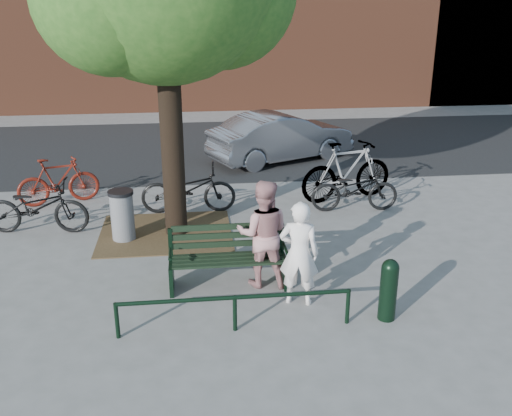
{
  "coord_description": "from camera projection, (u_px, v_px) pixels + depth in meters",
  "views": [
    {
      "loc": [
        -0.49,
        -7.63,
        4.1
      ],
      "look_at": [
        0.54,
        1.0,
        0.87
      ],
      "focal_mm": 40.0,
      "sensor_mm": 36.0,
      "label": 1
    }
  ],
  "objects": [
    {
      "name": "guard_railing",
      "position": [
        235.0,
        303.0,
        7.32
      ],
      "size": [
        3.06,
        0.06,
        0.51
      ],
      "color": "black",
      "rests_on": "ground"
    },
    {
      "name": "person_left",
      "position": [
        299.0,
        253.0,
        7.88
      ],
      "size": [
        0.64,
        0.51,
        1.52
      ],
      "primitive_type": "imported",
      "rotation": [
        0.0,
        0.0,
        2.85
      ],
      "color": "white",
      "rests_on": "ground"
    },
    {
      "name": "bicycle_a",
      "position": [
        37.0,
        207.0,
        10.4
      ],
      "size": [
        1.94,
        0.86,
        0.99
      ],
      "primitive_type": "imported",
      "rotation": [
        0.0,
        0.0,
        1.46
      ],
      "color": "black",
      "rests_on": "ground"
    },
    {
      "name": "bollard",
      "position": [
        389.0,
        287.0,
        7.57
      ],
      "size": [
        0.24,
        0.24,
        0.88
      ],
      "color": "black",
      "rests_on": "ground"
    },
    {
      "name": "dirt_pit",
      "position": [
        166.0,
        233.0,
        10.52
      ],
      "size": [
        2.4,
        2.0,
        0.02
      ],
      "primitive_type": "cube",
      "color": "brown",
      "rests_on": "ground"
    },
    {
      "name": "person_right",
      "position": [
        263.0,
        234.0,
        8.39
      ],
      "size": [
        0.89,
        0.74,
        1.64
      ],
      "primitive_type": "imported",
      "rotation": [
        0.0,
        0.0,
        2.98
      ],
      "color": "tan",
      "rests_on": "ground"
    },
    {
      "name": "ground",
      "position": [
        229.0,
        287.0,
        8.58
      ],
      "size": [
        90.0,
        90.0,
        0.0
      ],
      "primitive_type": "plane",
      "color": "gray",
      "rests_on": "ground"
    },
    {
      "name": "bicycle_b",
      "position": [
        58.0,
        181.0,
        11.85
      ],
      "size": [
        1.72,
        0.92,
        0.99
      ],
      "primitive_type": "imported",
      "rotation": [
        0.0,
        0.0,
        1.86
      ],
      "color": "#5E160D",
      "rests_on": "ground"
    },
    {
      "name": "bicycle_c",
      "position": [
        188.0,
        189.0,
        11.38
      ],
      "size": [
        1.91,
        0.73,
        0.99
      ],
      "primitive_type": "imported",
      "rotation": [
        0.0,
        0.0,
        1.53
      ],
      "color": "black",
      "rests_on": "ground"
    },
    {
      "name": "litter_bin",
      "position": [
        122.0,
        215.0,
        10.09
      ],
      "size": [
        0.45,
        0.45,
        0.92
      ],
      "color": "gray",
      "rests_on": "ground"
    },
    {
      "name": "road",
      "position": [
        207.0,
        147.0,
        16.49
      ],
      "size": [
        40.0,
        7.0,
        0.01
      ],
      "primitive_type": "cube",
      "color": "black",
      "rests_on": "ground"
    },
    {
      "name": "bicycle_d",
      "position": [
        347.0,
        171.0,
        12.05
      ],
      "size": [
        2.21,
        1.15,
        1.28
      ],
      "primitive_type": "imported",
      "rotation": [
        0.0,
        0.0,
        1.84
      ],
      "color": "gray",
      "rests_on": "ground"
    },
    {
      "name": "parked_car",
      "position": [
        281.0,
        137.0,
        14.97
      ],
      "size": [
        4.09,
        2.81,
        1.28
      ],
      "primitive_type": "imported",
      "rotation": [
        0.0,
        0.0,
        1.99
      ],
      "color": "slate",
      "rests_on": "ground"
    },
    {
      "name": "park_bench",
      "position": [
        228.0,
        255.0,
        8.49
      ],
      "size": [
        1.74,
        0.54,
        0.97
      ],
      "color": "black",
      "rests_on": "ground"
    },
    {
      "name": "bicycle_e",
      "position": [
        355.0,
        189.0,
        11.47
      ],
      "size": [
        1.79,
        0.7,
        0.92
      ],
      "primitive_type": "imported",
      "rotation": [
        0.0,
        0.0,
        1.52
      ],
      "color": "black",
      "rests_on": "ground"
    }
  ]
}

